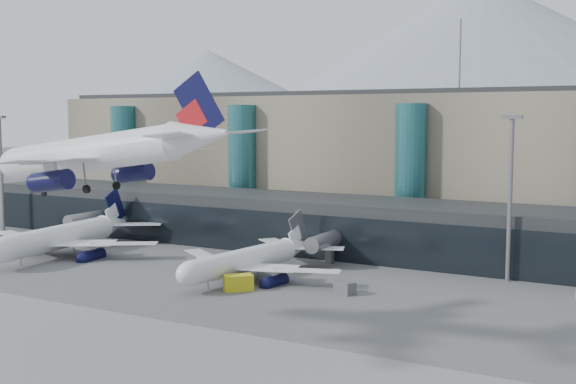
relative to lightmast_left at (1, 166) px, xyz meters
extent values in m
plane|color=#515154|center=(80.00, -45.00, -14.42)|extent=(900.00, 900.00, 0.00)
cube|color=slate|center=(80.00, -60.00, -14.40)|extent=(400.00, 40.00, 0.04)
cube|color=black|center=(80.00, 13.00, -9.42)|extent=(170.00, 18.00, 10.00)
cube|color=black|center=(80.00, 4.10, -10.42)|extent=(170.00, 0.40, 8.00)
cylinder|color=slate|center=(25.00, 2.00, -10.22)|extent=(2.80, 14.00, 2.80)
cube|color=slate|center=(25.00, 2.00, -13.22)|extent=(1.20, 1.20, 2.40)
cylinder|color=slate|center=(80.00, 2.00, -10.22)|extent=(2.80, 14.00, 2.80)
cube|color=slate|center=(80.00, 2.00, -13.22)|extent=(1.20, 1.20, 2.40)
cube|color=gray|center=(55.00, 45.00, 0.58)|extent=(130.00, 30.00, 30.00)
cube|color=black|center=(55.00, 45.00, 16.08)|extent=(123.50, 28.00, 1.00)
cylinder|color=#256369|center=(10.00, 29.00, -0.42)|extent=(6.40, 6.40, 28.00)
cylinder|color=#256369|center=(45.00, 29.00, -0.42)|extent=(6.40, 6.40, 28.00)
cylinder|color=#256369|center=(85.00, 29.00, -0.42)|extent=(6.40, 6.40, 28.00)
cylinder|color=slate|center=(90.00, 45.00, 23.58)|extent=(0.40, 0.40, 16.00)
cone|color=gray|center=(-180.00, 335.00, 23.08)|extent=(320.00, 320.00, 75.00)
cone|color=gray|center=(20.00, 335.00, 40.58)|extent=(400.00, 400.00, 110.00)
cylinder|color=slate|center=(0.00, 0.00, -1.92)|extent=(0.70, 0.70, 25.00)
cylinder|color=slate|center=(110.00, 3.00, -1.92)|extent=(0.70, 0.70, 25.00)
cube|color=slate|center=(110.00, 3.00, 10.88)|extent=(3.00, 1.20, 0.60)
cylinder|color=white|center=(77.73, -50.33, 8.28)|extent=(23.16, 3.98, 3.83)
ellipsoid|color=white|center=(66.16, -50.26, 8.28)|extent=(5.39, 3.87, 3.83)
cone|color=white|center=(92.60, -50.42, 8.47)|extent=(6.63, 3.88, 3.83)
cube|color=white|center=(79.33, -58.60, 7.65)|extent=(12.00, 17.36, 0.19)
cylinder|color=#0B0C34|center=(78.02, -56.61, 5.69)|extent=(4.64, 2.14, 2.11)
cube|color=white|center=(92.57, -55.05, 8.67)|extent=(6.91, 9.15, 0.15)
cube|color=white|center=(79.43, -42.08, 7.65)|extent=(12.16, 17.34, 0.19)
cylinder|color=#0B0C34|center=(78.10, -44.05, 5.69)|extent=(4.64, 2.14, 2.11)
cube|color=white|center=(92.63, -45.80, 8.67)|extent=(6.99, 9.13, 0.15)
cube|color=#0B0C34|center=(92.93, -50.43, 11.54)|extent=(5.73, 0.27, 6.75)
cube|color=#A91419|center=(91.94, -50.42, 10.39)|extent=(3.83, 0.29, 3.69)
cylinder|color=slate|center=(69.63, -50.28, 5.79)|extent=(0.16, 0.16, 3.07)
cylinder|color=black|center=(69.63, -50.28, 4.45)|extent=(0.68, 0.25, 0.68)
cylinder|color=black|center=(78.70, -52.64, 4.45)|extent=(0.88, 0.35, 0.87)
cylinder|color=black|center=(78.73, -48.04, 4.45)|extent=(0.88, 0.35, 0.87)
cylinder|color=white|center=(33.86, -14.00, -9.52)|extent=(7.21, 26.83, 4.39)
ellipsoid|color=white|center=(35.29, -27.18, -9.52)|extent=(5.03, 6.59, 4.39)
cone|color=white|center=(32.03, 2.94, -9.31)|extent=(5.18, 8.00, 4.39)
cube|color=white|center=(43.07, -11.10, -10.25)|extent=(19.53, 15.31, 0.22)
cylinder|color=#0B0C34|center=(40.98, -12.85, -12.49)|extent=(2.97, 5.53, 2.42)
cube|color=white|center=(37.30, 3.51, -9.09)|extent=(10.27, 8.66, 0.18)
cube|color=white|center=(24.25, -13.13, -10.25)|extent=(20.00, 12.21, 0.22)
cylinder|color=#0B0C34|center=(26.67, -14.40, -12.49)|extent=(2.97, 5.53, 2.42)
cube|color=white|center=(26.76, 2.37, -9.09)|extent=(10.55, 7.18, 0.18)
cube|color=#0B0C34|center=(31.99, 3.32, -5.79)|extent=(0.97, 6.55, 7.73)
cube|color=white|center=(32.12, 2.19, -7.11)|extent=(0.78, 4.40, 4.23)
cylinder|color=slate|center=(34.86, -23.22, -12.38)|extent=(0.18, 0.18, 3.51)
cylinder|color=black|center=(34.86, -23.22, -13.92)|extent=(0.36, 0.80, 0.78)
cylinder|color=black|center=(36.36, -12.59, -13.92)|extent=(0.50, 1.04, 1.00)
cylinder|color=black|center=(31.12, -13.15, -13.92)|extent=(0.50, 1.04, 1.00)
cylinder|color=white|center=(73.88, -14.00, -10.25)|extent=(6.75, 22.87, 3.74)
ellipsoid|color=white|center=(72.36, -25.18, -10.25)|extent=(4.41, 5.69, 3.74)
cone|color=white|center=(75.84, 0.38, -10.06)|extent=(4.58, 6.89, 3.74)
cube|color=white|center=(82.08, -13.49, -10.87)|extent=(17.02, 10.01, 0.19)
cylinder|color=#0B0C34|center=(79.99, -14.51, -12.78)|extent=(2.65, 4.75, 2.06)
cube|color=white|center=(80.31, -0.23, -9.88)|extent=(8.98, 5.93, 0.15)
cube|color=white|center=(66.11, -11.31, -10.87)|extent=(16.52, 13.33, 0.19)
cylinder|color=#0B0C34|center=(67.85, -12.85, -12.78)|extent=(2.65, 4.75, 2.06)
cube|color=white|center=(71.37, 0.99, -9.88)|extent=(8.69, 7.52, 0.15)
cube|color=slate|center=(75.88, 0.70, -7.07)|extent=(0.98, 5.56, 6.58)
cube|color=white|center=(75.75, -0.26, -8.19)|extent=(0.76, 3.74, 3.60)
cylinder|color=slate|center=(72.81, -21.83, -12.68)|extent=(0.15, 0.15, 2.99)
cylinder|color=black|center=(72.81, -21.83, -13.99)|extent=(0.32, 0.69, 0.66)
cylinder|color=black|center=(76.23, -13.34, -13.99)|extent=(0.44, 0.89, 0.85)
cylinder|color=black|center=(71.79, -12.74, -13.99)|extent=(0.44, 0.89, 0.85)
cube|color=silver|center=(22.81, -12.71, -13.52)|extent=(3.44, 2.31, 1.79)
cube|color=gold|center=(65.66, -5.32, -13.72)|extent=(1.70, 2.55, 1.40)
cube|color=#4D4E53|center=(91.24, -16.41, -13.51)|extent=(3.68, 2.97, 1.81)
cube|color=gold|center=(76.82, -22.20, -13.26)|extent=(4.54, 4.50, 2.32)
camera|label=1|loc=(133.12, -109.28, 10.82)|focal=45.00mm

